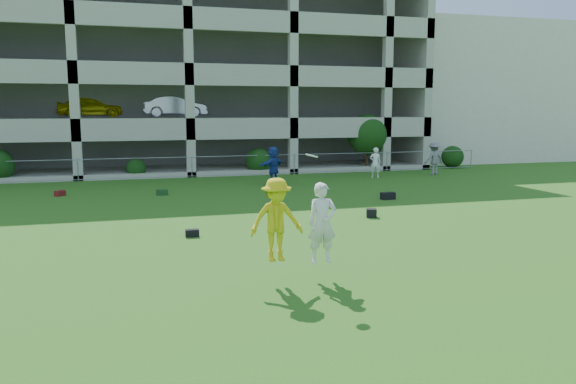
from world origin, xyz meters
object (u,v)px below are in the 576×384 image
object	(u,v)px
stucco_building	(462,94)
crate_d	(371,213)
frisbee_contest	(289,220)
parking_garage	(175,77)
bystander_f	(434,158)
bystander_d	(273,165)
bystander_e	(375,163)

from	to	relation	value
stucco_building	crate_d	world-z (taller)	stucco_building
frisbee_contest	parking_garage	world-z (taller)	parking_garage
parking_garage	bystander_f	bearing A→B (deg)	-39.37
bystander_f	stucco_building	bearing A→B (deg)	-135.94
bystander_d	bystander_f	bearing A→B (deg)	148.18
crate_d	bystander_f	bearing A→B (deg)	50.81
bystander_e	stucco_building	bearing A→B (deg)	-118.07
bystander_f	frisbee_contest	bearing A→B (deg)	44.13
bystander_d	bystander_f	size ratio (longest dim) A/B	1.01
bystander_d	crate_d	distance (m)	9.63
stucco_building	bystander_d	size ratio (longest dim) A/B	8.31
stucco_building	crate_d	distance (m)	29.44
bystander_d	frisbee_contest	xyz separation A→B (m)	(-3.83, -15.97, 0.43)
stucco_building	bystander_d	xyz separation A→B (m)	(-19.33, -13.06, -4.04)
stucco_building	bystander_d	world-z (taller)	stucco_building
bystander_e	frisbee_contest	world-z (taller)	frisbee_contest
bystander_d	frisbee_contest	distance (m)	16.43
frisbee_contest	crate_d	bearing A→B (deg)	52.52
bystander_f	crate_d	world-z (taller)	bystander_f
bystander_d	bystander_e	bearing A→B (deg)	149.56
crate_d	frisbee_contest	bearing A→B (deg)	-127.48
bystander_e	crate_d	world-z (taller)	bystander_e
bystander_d	parking_garage	bearing A→B (deg)	-114.06
crate_d	parking_garage	distance (m)	23.54
bystander_d	crate_d	world-z (taller)	bystander_d
stucco_building	bystander_f	bearing A→B (deg)	-128.64
stucco_building	parking_garage	xyz separation A→B (m)	(-23.01, -0.30, 1.01)
bystander_e	frisbee_contest	xyz separation A→B (m)	(-9.98, -17.02, 0.54)
bystander_d	stucco_building	bearing A→B (deg)	173.88
bystander_d	bystander_e	world-z (taller)	bystander_d
frisbee_contest	parking_garage	size ratio (longest dim) A/B	0.08
crate_d	parking_garage	bearing A→B (deg)	102.10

